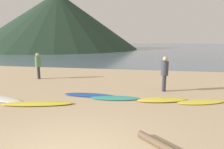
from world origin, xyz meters
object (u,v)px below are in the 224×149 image
Objects in this scene: surfboard_4 at (162,100)px; person_1 at (165,71)px; surfboard_5 at (201,102)px; person_2 at (38,64)px; surfboard_3 at (115,98)px; surfboard_1 at (37,104)px; surfboard_2 at (90,95)px.

person_1 reaches higher than surfboard_4.
surfboard_5 is 9.19m from person_2.
surfboard_3 is at bearing -139.27° from person_2.
surfboard_1 is 1.32× the size of surfboard_4.
person_2 reaches higher than surfboard_1.
surfboard_2 is at bearing 162.11° from surfboard_4.
person_1 is 1.03× the size of person_2.
surfboard_3 reaches higher than surfboard_2.
surfboard_2 is at bearing 162.98° from surfboard_3.
surfboard_3 is 6.20m from person_2.
surfboard_3 is 1.00× the size of surfboard_4.
surfboard_3 reaches higher than surfboard_5.
surfboard_2 is 4.50m from surfboard_5.
surfboard_1 reaches higher than surfboard_3.
person_2 is (-5.28, 3.12, 0.91)m from surfboard_3.
surfboard_2 reaches higher than surfboard_5.
person_2 is (-4.14, 2.90, 0.91)m from surfboard_2.
person_1 is (0.19, 1.49, 0.92)m from surfboard_4.
surfboard_4 is 1.47m from surfboard_5.
person_1 is (3.21, 1.34, 0.93)m from surfboard_2.
surfboard_4 is (4.63, 1.29, 0.00)m from surfboard_1.
surfboard_1 reaches higher than surfboard_5.
surfboard_3 is 1.23× the size of person_1.
surfboard_1 is at bearing 173.75° from surfboard_5.
surfboard_1 is at bearing -162.13° from surfboard_3.
surfboard_4 is (3.03, -0.16, 0.01)m from surfboard_2.
surfboard_4 is at bearing -2.81° from surfboard_2.
person_1 is 7.52m from person_2.
surfboard_2 is at bearing -143.72° from person_2.
surfboard_5 is 2.14m from person_1.
surfboard_2 is 1.16m from surfboard_3.
surfboard_5 is at bearing -1.23° from surfboard_2.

